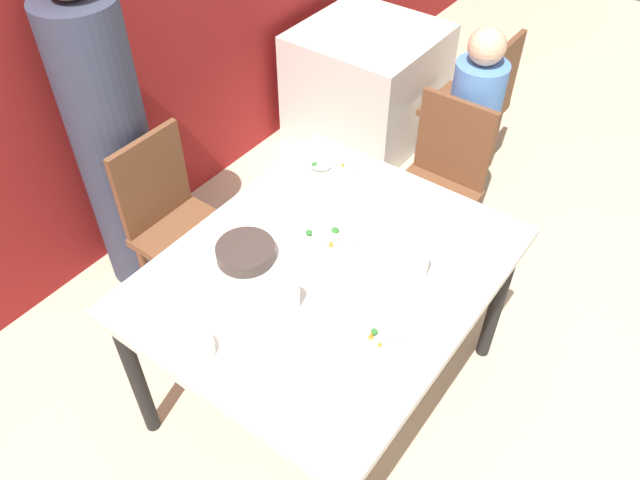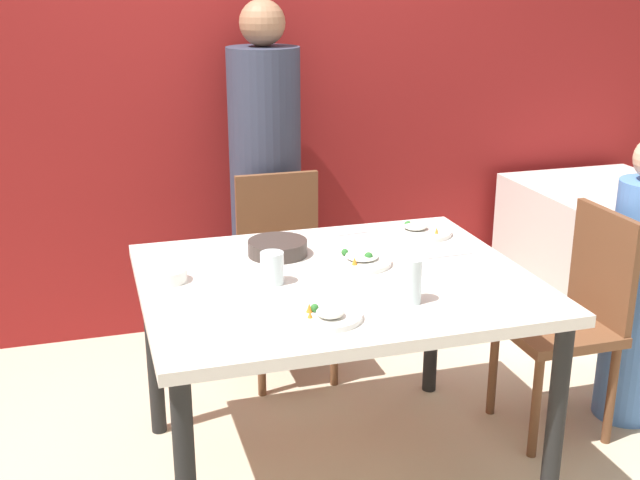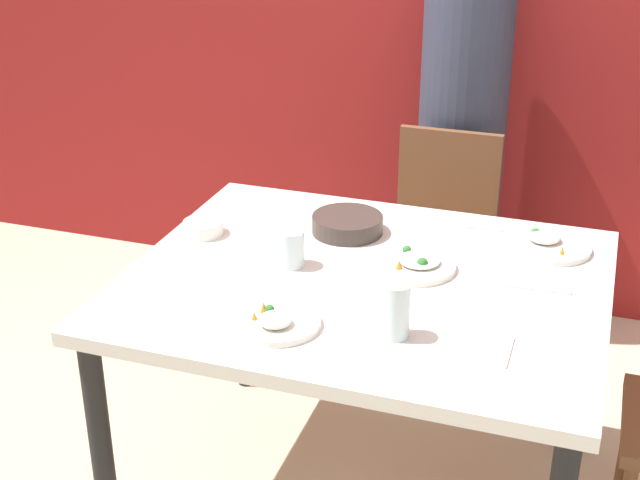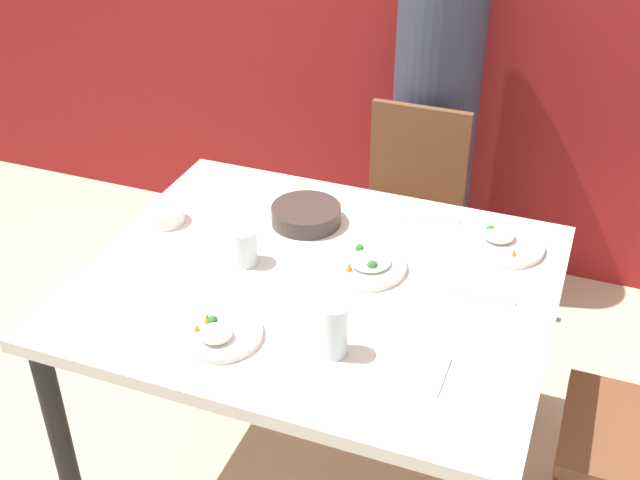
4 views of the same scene
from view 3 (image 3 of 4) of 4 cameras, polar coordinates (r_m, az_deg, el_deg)
dining_table at (r=2.50m, az=2.92°, el=-4.05°), size 1.30×1.07×0.78m
chair_adult_spot at (r=3.35m, az=7.61°, el=-0.32°), size 0.40×0.40×0.90m
person_adult at (r=3.56m, az=8.99°, el=5.85°), size 0.34×0.34×1.65m
bowl_curry at (r=2.72m, az=1.77°, el=1.06°), size 0.22×0.22×0.05m
plate_rice_adult at (r=2.70m, az=14.43°, el=-0.27°), size 0.24×0.24×0.05m
plate_rice_child at (r=2.22m, az=-2.79°, el=-5.24°), size 0.22×0.22×0.05m
plate_noodles at (r=2.51m, az=6.06°, el=-1.54°), size 0.24×0.24×0.05m
bowl_rice_small at (r=2.73m, az=-7.48°, el=0.83°), size 0.12×0.12×0.04m
glass_water_tall at (r=2.50m, az=-1.87°, el=-0.52°), size 0.08×0.08×0.11m
glass_water_short at (r=2.16m, az=4.88°, el=-4.50°), size 0.07×0.07×0.14m
napkin_folded at (r=2.17m, az=10.25°, el=-6.82°), size 0.14×0.14×0.01m
fork_steel at (r=2.46m, az=13.69°, el=-3.04°), size 0.18×0.03×0.01m
spoon_steel at (r=2.79m, az=9.78°, el=0.80°), size 0.18×0.04×0.01m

